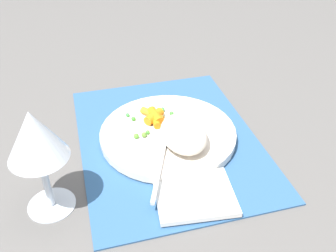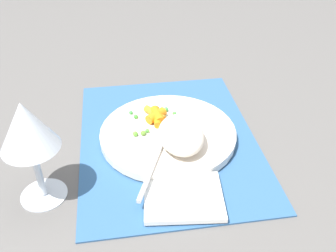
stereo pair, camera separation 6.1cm
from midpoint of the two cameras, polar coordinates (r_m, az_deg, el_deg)
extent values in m
plane|color=#565451|center=(0.68, 2.56, -2.17)|extent=(2.40, 2.40, 0.00)
cube|color=#2D5684|center=(0.68, 2.57, -1.97)|extent=(0.40, 0.31, 0.01)
cylinder|color=silver|center=(0.67, 2.59, -1.28)|extent=(0.24, 0.24, 0.01)
ellipsoid|color=beige|center=(0.62, 4.73, -1.38)|extent=(0.10, 0.07, 0.04)
cylinder|color=orange|center=(0.70, 0.52, 1.78)|extent=(0.05, 0.04, 0.01)
cylinder|color=orange|center=(0.69, 0.72, 1.47)|extent=(0.04, 0.04, 0.02)
cylinder|color=orange|center=(0.69, 0.94, 1.50)|extent=(0.04, 0.02, 0.02)
cylinder|color=orange|center=(0.69, 0.85, 1.28)|extent=(0.05, 0.02, 0.01)
sphere|color=#5B952E|center=(0.67, 3.73, -0.18)|extent=(0.01, 0.01, 0.01)
sphere|color=green|center=(0.70, 3.45, 1.77)|extent=(0.01, 0.01, 0.01)
sphere|color=green|center=(0.71, 2.13, 2.42)|extent=(0.01, 0.01, 0.01)
sphere|color=green|center=(0.69, 2.73, 1.05)|extent=(0.01, 0.01, 0.01)
sphere|color=#588C2E|center=(0.65, -1.08, -1.16)|extent=(0.01, 0.01, 0.01)
sphere|color=green|center=(0.66, -0.45, -0.95)|extent=(0.01, 0.01, 0.01)
sphere|color=#4C9841|center=(0.71, -0.32, 2.20)|extent=(0.01, 0.01, 0.01)
sphere|color=#4F9B37|center=(0.66, 3.91, -0.69)|extent=(0.01, 0.01, 0.01)
sphere|color=green|center=(0.69, -2.35, 1.34)|extent=(0.01, 0.01, 0.01)
sphere|color=green|center=(0.71, -3.14, 1.96)|extent=(0.01, 0.01, 0.01)
sphere|color=#56AD30|center=(0.65, -2.28, -1.26)|extent=(0.01, 0.01, 0.01)
sphere|color=#51AE2F|center=(0.70, 0.05, 2.04)|extent=(0.01, 0.01, 0.01)
sphere|color=#599D30|center=(0.69, 1.67, 1.09)|extent=(0.01, 0.01, 0.01)
cube|color=silver|center=(0.67, 2.74, -0.22)|extent=(0.05, 0.03, 0.01)
cube|color=silver|center=(0.59, 0.78, -5.90)|extent=(0.15, 0.07, 0.01)
cylinder|color=silver|center=(0.60, -15.24, -9.93)|extent=(0.07, 0.07, 0.00)
cylinder|color=silver|center=(0.56, -15.97, -6.64)|extent=(0.01, 0.01, 0.09)
cone|color=silver|center=(0.52, -17.40, -0.07)|extent=(0.08, 0.08, 0.07)
cube|color=white|center=(0.56, 5.12, -10.68)|extent=(0.11, 0.12, 0.01)
camera|label=1|loc=(0.03, -87.37, 1.91)|focal=40.79mm
camera|label=2|loc=(0.03, 92.63, -1.91)|focal=40.79mm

